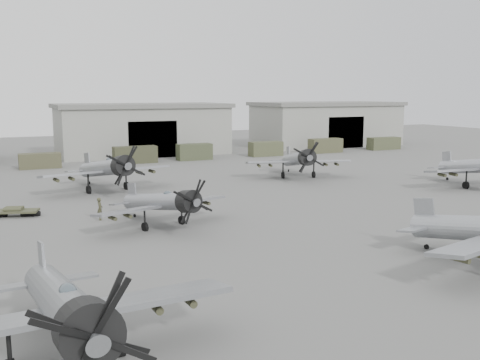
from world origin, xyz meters
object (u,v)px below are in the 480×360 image
object	(u,v)px
aircraft_mid_1	(164,202)
aircraft_near_0	(66,308)
aircraft_far_0	(108,168)
aircraft_far_1	(299,159)
ground_crew	(100,209)

from	to	relation	value
aircraft_mid_1	aircraft_near_0	bearing A→B (deg)	-131.96
aircraft_far_0	aircraft_far_1	bearing A→B (deg)	-11.64
aircraft_far_0	aircraft_mid_1	bearing A→B (deg)	-97.35
aircraft_far_1	ground_crew	distance (m)	29.30
aircraft_mid_1	aircraft_far_1	xyz separation A→B (m)	(22.46, 17.05, 0.33)
ground_crew	aircraft_near_0	bearing A→B (deg)	175.20
aircraft_near_0	aircraft_mid_1	xyz separation A→B (m)	(9.72, 19.50, -0.41)
aircraft_far_1	ground_crew	xyz separation A→B (m)	(-26.58, -12.25, -1.43)
ground_crew	aircraft_far_1	bearing A→B (deg)	-57.08
aircraft_far_0	aircraft_far_1	distance (m)	23.40
aircraft_far_1	aircraft_near_0	bearing A→B (deg)	-114.47
aircraft_far_0	ground_crew	xyz separation A→B (m)	(-3.18, -12.75, -1.61)
aircraft_near_0	ground_crew	size ratio (longest dim) A/B	7.16
ground_crew	aircraft_mid_1	bearing A→B (deg)	-131.26
aircraft_mid_1	aircraft_far_1	bearing A→B (deg)	21.74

